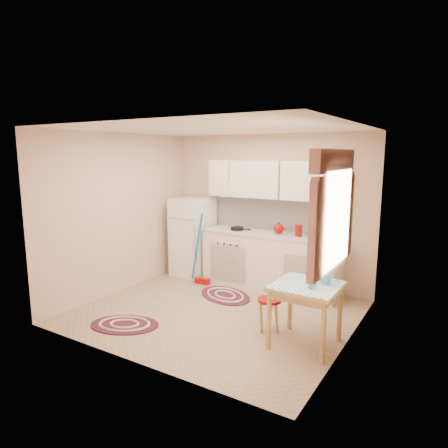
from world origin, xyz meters
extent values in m
plane|color=tan|center=(0.00, 0.00, 0.00)|extent=(3.60, 3.60, 0.00)
cube|color=silver|center=(0.00, 0.00, 2.50)|extent=(3.60, 3.20, 0.04)
cube|color=#CCA78A|center=(0.00, 1.60, 1.25)|extent=(3.60, 0.04, 2.50)
cube|color=#CCA78A|center=(0.00, -1.60, 1.25)|extent=(3.60, 0.04, 2.50)
cube|color=#CCA78A|center=(-1.80, 0.00, 1.25)|extent=(0.04, 3.20, 2.50)
cube|color=#CCA78A|center=(1.80, 0.00, 1.25)|extent=(0.04, 3.20, 2.50)
cube|color=white|center=(0.12, 1.59, 1.20)|extent=(2.25, 0.03, 0.55)
cube|color=white|center=(0.12, 1.44, 1.77)|extent=(2.25, 0.33, 0.60)
cube|color=white|center=(1.78, -0.55, 1.55)|extent=(0.04, 0.85, 0.95)
cube|color=white|center=(-1.30, 1.25, 0.70)|extent=(0.65, 0.60, 1.40)
cube|color=white|center=(0.21, 1.30, 0.44)|extent=(2.25, 0.60, 0.88)
cube|color=beige|center=(0.21, 1.30, 0.90)|extent=(2.27, 0.62, 0.04)
cylinder|color=black|center=(-0.38, 1.25, 0.94)|extent=(0.23, 0.23, 0.05)
cylinder|color=#910905|center=(0.68, 1.30, 1.00)|extent=(0.13, 0.13, 0.16)
cube|color=tan|center=(1.39, -0.28, 0.36)|extent=(0.72, 0.72, 0.72)
cylinder|color=#910905|center=(0.89, -0.16, 0.21)|extent=(0.37, 0.37, 0.42)
cylinder|color=teal|center=(1.50, -0.38, 0.77)|extent=(0.11, 0.11, 0.10)
camera|label=1|loc=(2.85, -4.44, 2.18)|focal=32.00mm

